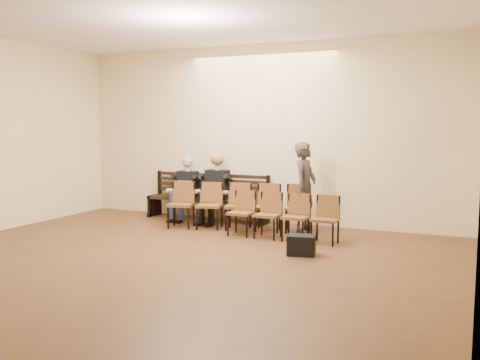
% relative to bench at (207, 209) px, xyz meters
% --- Properties ---
extents(ground, '(10.00, 10.00, 0.00)m').
position_rel_bench_xyz_m(ground, '(1.06, -4.65, -0.23)').
color(ground, brown).
rests_on(ground, ground).
extents(room_walls, '(8.02, 10.01, 3.51)m').
position_rel_bench_xyz_m(room_walls, '(1.06, -3.86, 2.31)').
color(room_walls, '#F6E8B0').
rests_on(room_walls, ground).
extents(bench, '(2.60, 0.90, 0.45)m').
position_rel_bench_xyz_m(bench, '(0.00, 0.00, 0.00)').
color(bench, black).
rests_on(bench, ground).
extents(seated_man, '(0.51, 0.70, 1.22)m').
position_rel_bench_xyz_m(seated_man, '(-0.43, -0.12, 0.39)').
color(seated_man, black).
rests_on(seated_man, ground).
extents(seated_woman, '(0.55, 0.77, 1.29)m').
position_rel_bench_xyz_m(seated_woman, '(0.25, -0.12, 0.42)').
color(seated_woman, black).
rests_on(seated_woman, ground).
extents(laptop, '(0.38, 0.33, 0.24)m').
position_rel_bench_xyz_m(laptop, '(-0.43, -0.32, 0.34)').
color(laptop, '#B8B8BC').
rests_on(laptop, bench).
extents(water_bottle, '(0.07, 0.07, 0.24)m').
position_rel_bench_xyz_m(water_bottle, '(0.40, -0.37, 0.35)').
color(water_bottle, silver).
rests_on(water_bottle, bench).
extents(bag, '(0.46, 0.36, 0.30)m').
position_rel_bench_xyz_m(bag, '(2.67, -2.02, -0.07)').
color(bag, black).
rests_on(bag, ground).
extents(passerby, '(0.50, 0.72, 1.87)m').
position_rel_bench_xyz_m(passerby, '(2.16, -0.26, 0.71)').
color(passerby, '#36312C').
rests_on(passerby, ground).
extents(chair_row_front, '(2.69, 1.09, 0.87)m').
position_rel_bench_xyz_m(chair_row_front, '(1.00, -0.65, 0.21)').
color(chair_row_front, brown).
rests_on(chair_row_front, ground).
extents(chair_row_back, '(1.93, 0.46, 0.79)m').
position_rel_bench_xyz_m(chair_row_back, '(2.02, -1.11, 0.17)').
color(chair_row_back, brown).
rests_on(chair_row_back, ground).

